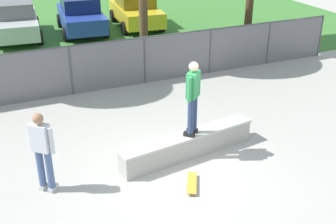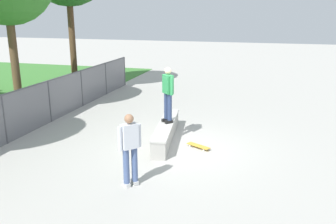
{
  "view_description": "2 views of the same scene",
  "coord_description": "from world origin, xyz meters",
  "px_view_note": "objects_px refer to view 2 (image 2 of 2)",
  "views": [
    {
      "loc": [
        -3.52,
        -7.49,
        5.56
      ],
      "look_at": [
        0.01,
        0.65,
        1.26
      ],
      "focal_mm": 46.25,
      "sensor_mm": 36.0,
      "label": 1
    },
    {
      "loc": [
        -10.29,
        -2.51,
        4.12
      ],
      "look_at": [
        1.02,
        0.69,
        0.81
      ],
      "focal_mm": 38.41,
      "sensor_mm": 36.0,
      "label": 2
    }
  ],
  "objects_px": {
    "concrete_ledge": "(166,131)",
    "bystander": "(130,147)",
    "skateboarder": "(168,92)",
    "skateboard": "(198,146)"
  },
  "relations": [
    {
      "from": "skateboard",
      "to": "bystander",
      "type": "bearing_deg",
      "value": 159.03
    },
    {
      "from": "skateboarder",
      "to": "bystander",
      "type": "xyz_separation_m",
      "value": [
        -3.44,
        -0.03,
        -0.59
      ]
    },
    {
      "from": "skateboard",
      "to": "bystander",
      "type": "distance_m",
      "value": 3.24
    },
    {
      "from": "concrete_ledge",
      "to": "skateboard",
      "type": "xyz_separation_m",
      "value": [
        -0.47,
        -1.18,
        -0.22
      ]
    },
    {
      "from": "concrete_ledge",
      "to": "bystander",
      "type": "xyz_separation_m",
      "value": [
        -3.37,
        -0.07,
        0.71
      ]
    },
    {
      "from": "concrete_ledge",
      "to": "skateboarder",
      "type": "bearing_deg",
      "value": -27.82
    },
    {
      "from": "skateboarder",
      "to": "skateboard",
      "type": "xyz_separation_m",
      "value": [
        -0.55,
        -1.14,
        -1.52
      ]
    },
    {
      "from": "skateboard",
      "to": "bystander",
      "type": "relative_size",
      "value": 0.44
    },
    {
      "from": "skateboarder",
      "to": "bystander",
      "type": "height_order",
      "value": "skateboarder"
    },
    {
      "from": "skateboarder",
      "to": "skateboard",
      "type": "bearing_deg",
      "value": -115.57
    }
  ]
}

